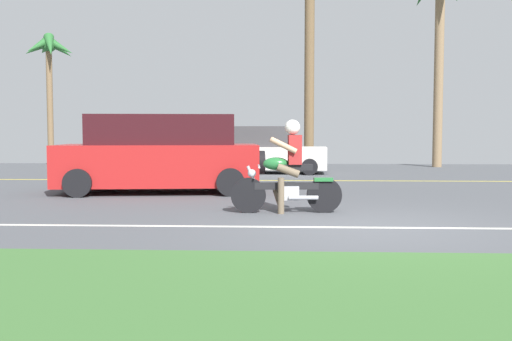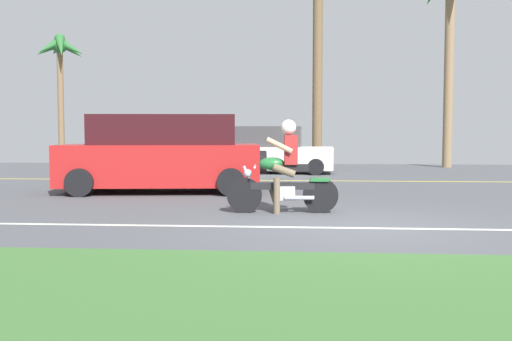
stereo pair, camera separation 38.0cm
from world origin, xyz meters
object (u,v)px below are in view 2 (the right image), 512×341
object	(u,v)px
suv_nearby	(163,155)
parked_car_0	(154,151)
motorcyclist_distant	(98,162)
parked_car_1	(271,152)
motorcyclist	(284,174)
palm_tree_2	(60,58)

from	to	relation	value
suv_nearby	parked_car_0	distance (m)	8.33
motorcyclist_distant	suv_nearby	bearing A→B (deg)	-48.75
suv_nearby	parked_car_1	size ratio (longest dim) A/B	1.18
motorcyclist_distant	motorcyclist	bearing A→B (deg)	-48.75
suv_nearby	parked_car_0	size ratio (longest dim) A/B	1.22
motorcyclist_distant	parked_car_1	bearing A→B (deg)	36.22
suv_nearby	motorcyclist_distant	size ratio (longest dim) A/B	3.12
motorcyclist_distant	parked_car_0	bearing A→B (deg)	84.81
motorcyclist	motorcyclist_distant	xyz separation A→B (m)	(-5.74, 6.54, -0.14)
suv_nearby	motorcyclist_distant	distance (m)	4.11
motorcyclist	motorcyclist_distant	world-z (taller)	motorcyclist
palm_tree_2	motorcyclist_distant	bearing A→B (deg)	-60.87
parked_car_0	parked_car_1	distance (m)	4.73
parked_car_0	motorcyclist_distant	xyz separation A→B (m)	(-0.45, -4.94, -0.15)
parked_car_0	motorcyclist_distant	world-z (taller)	parked_car_0
parked_car_1	motorcyclist_distant	bearing A→B (deg)	-143.78
parked_car_1	palm_tree_2	world-z (taller)	palm_tree_2
palm_tree_2	motorcyclist_distant	xyz separation A→B (m)	(4.66, -8.36, -4.19)
parked_car_1	suv_nearby	bearing A→B (deg)	-108.82
motorcyclist	suv_nearby	xyz separation A→B (m)	(-3.03, 3.46, 0.20)
suv_nearby	palm_tree_2	distance (m)	14.15
parked_car_0	palm_tree_2	world-z (taller)	palm_tree_2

